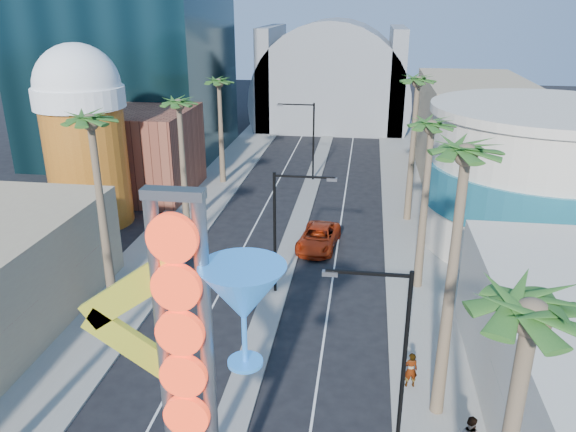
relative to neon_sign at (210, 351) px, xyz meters
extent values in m
cube|color=gray|center=(-10.32, 32.04, -7.23)|extent=(5.00, 100.00, 0.15)
cube|color=gray|center=(8.68, 32.04, -7.23)|extent=(5.00, 100.00, 0.15)
cube|color=gray|center=(-0.82, 35.04, -7.23)|extent=(1.60, 84.00, 0.15)
cube|color=brown|center=(-16.82, 35.04, -3.31)|extent=(10.00, 10.00, 8.00)
cube|color=tan|center=(15.18, 45.04, -2.31)|extent=(10.00, 20.00, 10.00)
cylinder|color=#A95016|center=(-17.82, 27.04, -2.31)|extent=(6.40, 6.40, 10.00)
cylinder|color=white|center=(-17.82, 27.04, 3.09)|extent=(7.00, 7.00, 1.60)
sphere|color=white|center=(-17.82, 27.04, 3.89)|extent=(6.60, 6.60, 6.60)
cylinder|color=beige|center=(17.18, 27.04, -2.31)|extent=(16.00, 16.00, 10.00)
cylinder|color=teal|center=(17.18, 27.04, -2.31)|extent=(16.60, 16.60, 3.00)
cylinder|color=beige|center=(17.18, 27.04, 2.99)|extent=(16.60, 16.60, 0.60)
cylinder|color=slate|center=(-0.82, 69.04, -3.31)|extent=(22.00, 16.00, 22.00)
cube|color=slate|center=(-9.82, 69.04, -0.31)|extent=(2.00, 16.00, 14.00)
cube|color=slate|center=(8.18, 69.04, -0.31)|extent=(2.00, 16.00, 14.00)
cylinder|color=slate|center=(-1.52, 0.04, -0.81)|extent=(0.44, 0.44, 12.00)
cylinder|color=slate|center=(-0.12, 0.04, -0.81)|extent=(0.44, 0.44, 12.00)
cube|color=slate|center=(-0.82, 0.04, 5.09)|extent=(1.80, 0.50, 0.30)
cylinder|color=red|center=(-0.82, -0.31, 3.89)|extent=(1.50, 0.25, 1.50)
cylinder|color=red|center=(-0.82, -0.31, 2.34)|extent=(1.50, 0.25, 1.50)
cylinder|color=red|center=(-0.82, -0.31, 0.79)|extent=(1.50, 0.25, 1.50)
cylinder|color=red|center=(-0.82, -0.31, -0.76)|extent=(1.50, 0.25, 1.50)
cylinder|color=red|center=(-0.82, -0.31, -2.31)|extent=(1.50, 0.25, 1.50)
cube|color=#FFFA35|center=(-2.42, 0.04, 1.89)|extent=(3.47, 0.25, 2.80)
cube|color=#FFFA35|center=(-2.42, 0.04, -0.11)|extent=(3.47, 0.25, 2.80)
cone|color=blue|center=(1.08, 0.04, 2.09)|extent=(2.60, 2.60, 1.80)
cylinder|color=blue|center=(1.08, 0.04, 0.49)|extent=(0.16, 0.16, 1.60)
cylinder|color=blue|center=(1.08, 0.04, -0.31)|extent=(1.10, 1.10, 0.12)
cylinder|color=black|center=(-0.82, 17.04, -3.31)|extent=(0.18, 0.18, 8.00)
cube|color=black|center=(0.98, 17.04, 0.49)|extent=(3.60, 0.12, 0.12)
cube|color=slate|center=(2.58, 17.04, 0.39)|extent=(0.60, 0.25, 0.18)
cylinder|color=black|center=(-0.82, 41.04, -3.31)|extent=(0.18, 0.18, 8.00)
cube|color=black|center=(-2.62, 41.04, 0.49)|extent=(3.60, 0.12, 0.12)
cube|color=slate|center=(-4.22, 41.04, 0.39)|extent=(0.60, 0.25, 0.18)
cylinder|color=black|center=(6.38, 5.04, -3.31)|extent=(0.18, 0.18, 8.00)
cube|color=black|center=(4.76, 5.04, 0.49)|extent=(3.24, 0.12, 0.12)
cube|color=slate|center=(3.32, 5.04, 0.39)|extent=(0.60, 0.25, 0.18)
cylinder|color=brown|center=(-9.82, 13.04, -1.56)|extent=(0.40, 0.40, 11.50)
sphere|color=#1F4F1A|center=(-9.82, 13.04, 4.19)|extent=(2.40, 2.40, 2.40)
cylinder|color=brown|center=(-9.82, 27.04, -2.31)|extent=(0.40, 0.40, 10.00)
sphere|color=#1F4F1A|center=(-9.82, 27.04, 2.69)|extent=(2.40, 2.40, 2.40)
cylinder|color=brown|center=(-9.82, 39.04, -2.31)|extent=(0.40, 0.40, 10.00)
sphere|color=#1F4F1A|center=(-9.82, 39.04, 2.69)|extent=(2.40, 2.40, 2.40)
sphere|color=#1F4F1A|center=(8.18, -2.96, 3.69)|extent=(2.40, 2.40, 2.40)
cylinder|color=brown|center=(8.18, 7.04, -1.31)|extent=(0.40, 0.40, 12.00)
sphere|color=#1F4F1A|center=(8.18, 7.04, 4.69)|extent=(2.40, 2.40, 2.40)
cylinder|color=brown|center=(8.18, 19.04, -2.06)|extent=(0.40, 0.40, 10.50)
sphere|color=#1F4F1A|center=(8.18, 19.04, 3.19)|extent=(2.40, 2.40, 2.40)
cylinder|color=brown|center=(8.18, 31.04, -1.56)|extent=(0.40, 0.40, 11.50)
sphere|color=#1F4F1A|center=(8.18, 31.04, 4.19)|extent=(2.40, 2.40, 2.40)
imported|color=#B52E0D|center=(1.26, 24.40, -6.51)|extent=(3.25, 6.02, 1.60)
imported|color=gray|center=(7.08, 8.62, -6.24)|extent=(0.74, 0.56, 1.83)
camera|label=1|loc=(4.43, -14.16, 10.13)|focal=35.00mm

